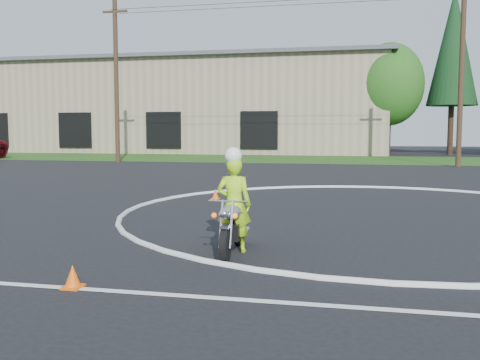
# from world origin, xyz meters

# --- Properties ---
(ground) EXTENTS (120.00, 120.00, 0.00)m
(ground) POSITION_xyz_m (0.00, 0.00, 0.00)
(ground) COLOR black
(ground) RESTS_ON ground
(grass_strip) EXTENTS (120.00, 10.00, 0.02)m
(grass_strip) POSITION_xyz_m (0.00, 27.00, 0.01)
(grass_strip) COLOR #1E4714
(grass_strip) RESTS_ON ground
(course_markings) EXTENTS (19.05, 19.05, 0.12)m
(course_markings) POSITION_xyz_m (2.17, 4.35, 0.01)
(course_markings) COLOR silver
(course_markings) RESTS_ON ground
(primary_motorcycle) EXTENTS (0.62, 1.77, 0.93)m
(primary_motorcycle) POSITION_xyz_m (-2.43, -1.68, 0.45)
(primary_motorcycle) COLOR black
(primary_motorcycle) RESTS_ON ground
(rider_primary_grp) EXTENTS (0.59, 0.40, 1.72)m
(rider_primary_grp) POSITION_xyz_m (-2.44, -1.55, 0.83)
(rider_primary_grp) COLOR #A4EB18
(rider_primary_grp) RESTS_ON ground
(warehouse) EXTENTS (41.00, 17.00, 8.30)m
(warehouse) POSITION_xyz_m (-18.00, 39.99, 4.16)
(warehouse) COLOR tan
(warehouse) RESTS_ON ground
(utility_poles) EXTENTS (41.60, 1.12, 10.00)m
(utility_poles) POSITION_xyz_m (5.00, 21.00, 5.20)
(utility_poles) COLOR #473321
(utility_poles) RESTS_ON ground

